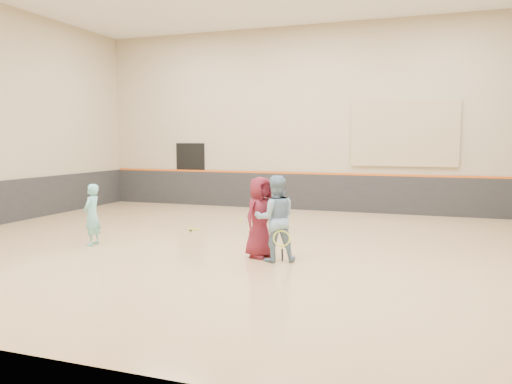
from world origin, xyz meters
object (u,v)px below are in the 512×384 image
(instructor, at_px, (275,219))
(spare_racket, at_px, (193,228))
(young_man, at_px, (260,217))
(girl, at_px, (92,215))

(instructor, xyz_separation_m, spare_racket, (-2.98, 2.51, -0.78))
(instructor, bearing_deg, spare_racket, -64.74)
(spare_racket, bearing_deg, young_man, -41.37)
(young_man, relative_size, spare_racket, 2.39)
(girl, bearing_deg, young_man, 84.07)
(young_man, bearing_deg, instructor, -94.98)
(girl, distance_m, instructor, 4.23)
(girl, relative_size, instructor, 0.82)
(instructor, xyz_separation_m, young_man, (-0.38, 0.21, -0.02))
(girl, height_order, spare_racket, girl)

